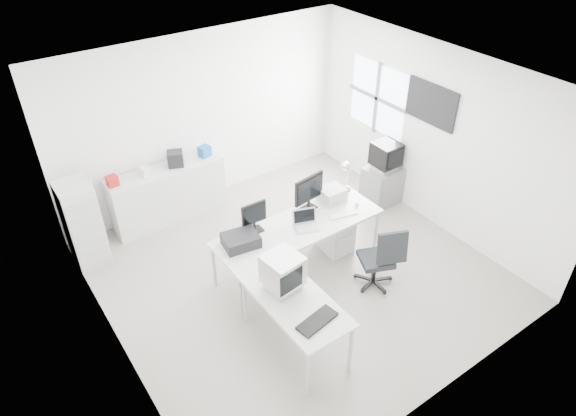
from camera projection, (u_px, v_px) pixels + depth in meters
floor at (296, 272)px, 7.30m from camera, size 5.00×5.00×0.01m
ceiling at (298, 84)px, 5.68m from camera, size 5.00×5.00×0.01m
back_wall at (205, 119)px, 8.16m from camera, size 5.00×0.02×2.80m
left_wall at (102, 266)px, 5.32m from camera, size 0.02×5.00×2.80m
right_wall at (432, 137)px, 7.66m from camera, size 0.02×5.00×2.80m
window at (377, 98)px, 8.34m from camera, size 0.02×1.20×1.10m
wall_picture at (431, 104)px, 7.43m from camera, size 0.04×0.90×0.60m
main_desk at (299, 247)px, 7.17m from camera, size 2.40×0.80×0.75m
side_desk at (295, 323)px, 6.03m from camera, size 0.70×1.40×0.75m
drawer_pedestal at (335, 232)px, 7.57m from camera, size 0.40×0.50×0.60m
inkjet_printer at (241, 240)px, 6.57m from camera, size 0.50×0.41×0.16m
lcd_monitor_small at (254, 217)px, 6.73m from camera, size 0.36×0.21×0.45m
lcd_monitor_large at (309, 193)px, 7.12m from camera, size 0.54×0.28×0.53m
laptop at (306, 222)px, 6.85m from camera, size 0.38×0.39×0.20m
white_keyboard at (343, 214)px, 7.15m from camera, size 0.43×0.22×0.02m
white_mouse at (357, 204)px, 7.31m from camera, size 0.06×0.06×0.06m
laser_printer at (332, 195)px, 7.39m from camera, size 0.36×0.31×0.20m
desk_lamp at (348, 176)px, 7.52m from camera, size 0.20×0.20×0.50m
crt_monitor at (283, 274)px, 5.86m from camera, size 0.41×0.41×0.42m
black_keyboard at (317, 321)px, 5.54m from camera, size 0.51×0.27×0.03m
office_chair at (376, 257)px, 6.85m from camera, size 0.72×0.72×0.95m
tv_cabinet at (382, 185)px, 8.57m from camera, size 0.59×0.48×0.64m
crt_tv at (386, 156)px, 8.25m from camera, size 0.50×0.48×0.45m
sideboard at (168, 194)px, 8.12m from camera, size 1.82×0.45×0.91m
clutter_box_a at (112, 181)px, 7.43m from camera, size 0.17×0.15×0.16m
clutter_box_b at (145, 171)px, 7.67m from camera, size 0.17×0.16×0.14m
clutter_box_c at (175, 159)px, 7.88m from camera, size 0.30×0.29×0.24m
clutter_box_d at (205, 151)px, 8.13m from camera, size 0.20×0.19×0.17m
clutter_bottle at (90, 184)px, 7.30m from camera, size 0.07×0.07×0.22m
filing_cabinet at (83, 224)px, 7.16m from camera, size 0.45×0.53×1.28m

